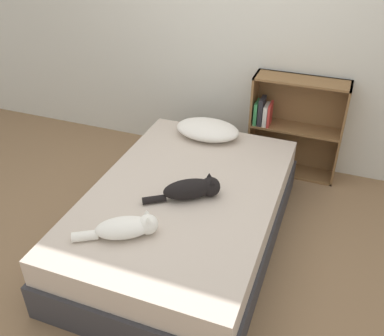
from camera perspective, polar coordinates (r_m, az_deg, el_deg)
ground_plane at (r=3.40m, az=-0.93°, el=-9.54°), size 8.00×8.00×0.00m
wall_back at (r=4.03m, az=6.82°, el=17.68°), size 8.00×0.06×2.50m
bed at (r=3.25m, az=-0.97°, el=-6.48°), size 1.34×2.06×0.48m
pillow at (r=3.75m, az=2.09°, el=5.14°), size 0.56×0.36×0.14m
cat_light at (r=2.72m, az=-8.69°, el=-7.83°), size 0.49×0.36×0.15m
cat_dark at (r=2.99m, az=0.16°, el=-2.80°), size 0.49×0.37×0.16m
bookshelf at (r=4.09m, az=13.31°, el=5.70°), size 0.83×0.26×0.94m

